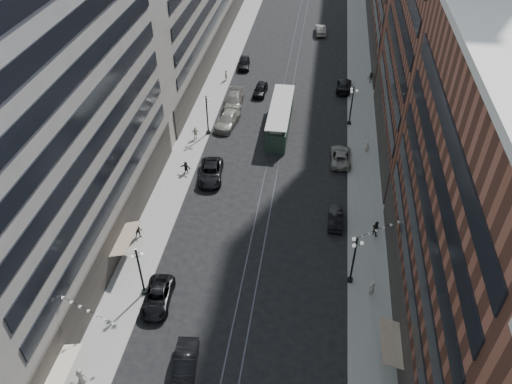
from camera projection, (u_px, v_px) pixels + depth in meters
The scene contains 32 objects.
ground at pixel (282, 120), 68.76m from camera, with size 220.00×220.00×0.00m, color black.
sidewalk_west at pixel (218, 81), 77.58m from camera, with size 4.00×180.00×0.15m, color gray.
sidewalk_east at pixel (361, 91), 75.19m from camera, with size 4.00×180.00×0.15m, color gray.
rail_west at pixel (284, 86), 76.50m from camera, with size 0.12×180.00×0.02m, color #2D2D33.
rail_east at pixel (293, 87), 76.35m from camera, with size 0.12×180.00×0.02m, color #2D2D33.
building_west_mid at pixel (49, 126), 41.05m from camera, with size 8.00×36.00×28.00m, color gray.
building_east_mid at pixel (483, 224), 34.77m from camera, with size 8.00×30.00×24.00m, color brown.
lamppost_sw_far at pixel (140, 271), 43.25m from camera, with size 1.03×1.14×5.52m.
lamppost_sw_mid at pixel (207, 114), 63.97m from camera, with size 1.03×1.14×5.52m.
lamppost_se_far at pixel (354, 259), 44.32m from camera, with size 1.03×1.14×5.52m.
lamppost_se_mid at pixel (352, 105), 65.80m from camera, with size 1.03×1.14×5.52m.
streetcar at pixel (280, 118), 66.01m from camera, with size 2.71×12.26×3.39m.
car_2 at pixel (157, 297), 44.00m from camera, with size 2.34×5.07×1.41m, color black.
car_5 at pixel (185, 365), 38.73m from camera, with size 1.69×4.83×1.59m, color black.
pedestrian_1 at pixel (81, 376), 37.83m from camera, with size 0.81×0.44×1.66m, color gray.
pedestrian_2 at pixel (138, 231), 50.10m from camera, with size 0.84×0.46×1.72m, color black.
car_7 at pixel (211, 173), 58.05m from camera, with size 2.64×5.73×1.59m, color black.
car_8 at pixel (228, 120), 67.13m from camera, with size 2.38×5.85×1.70m, color gray.
car_9 at pixel (244, 63), 81.07m from camera, with size 1.83×4.54×1.55m, color black.
car_10 at pixel (335, 218), 52.15m from camera, with size 1.46×4.18×1.38m, color black.
car_11 at pixel (341, 156), 60.73m from camera, with size 2.41×5.22×1.45m, color gray.
car_12 at pixel (344, 86), 75.01m from camera, with size 2.12×5.21×1.51m, color black.
car_13 at pixel (260, 89), 74.05m from camera, with size 1.77×4.39×1.50m, color black.
car_14 at pixel (321, 30), 92.06m from camera, with size 1.69×4.84×1.60m, color slate.
pedestrian_5 at pixel (186, 167), 58.64m from camera, with size 1.40×0.40×1.51m, color black.
pedestrian_6 at pixel (195, 133), 64.30m from camera, with size 1.00×0.45×1.70m, color #B0A792.
pedestrian_7 at pixel (376, 228), 50.46m from camera, with size 0.84×0.46×1.72m, color black.
pedestrian_8 at pixel (367, 147), 62.04m from camera, with size 0.55×0.36×1.50m, color #AEA990.
pedestrian_9 at pixel (371, 78), 76.57m from camera, with size 1.07×0.44×1.66m, color black.
car_extra_0 at pixel (233, 101), 71.10m from camera, with size 2.47×6.07×1.76m, color #67635C.
pedestrian_extra_0 at pixel (372, 288), 44.43m from camera, with size 0.62×0.41×1.70m, color #A79A8A.
pedestrian_extra_1 at pixel (226, 75), 77.14m from camera, with size 0.62×0.40×1.69m, color #ABA18D.
Camera 1 is at (4.88, 0.50, 35.72)m, focal length 35.00 mm.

